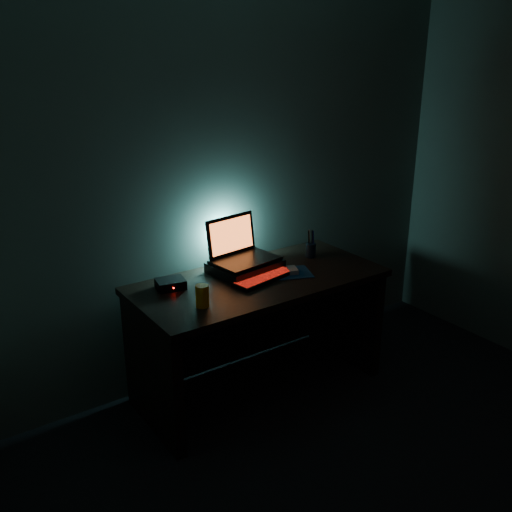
% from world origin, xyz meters
% --- Properties ---
extents(desk, '(1.50, 0.70, 0.75)m').
position_xyz_m(desk, '(0.00, 1.67, 0.49)').
color(desk, black).
rests_on(desk, ground).
extents(riser, '(0.44, 0.35, 0.06)m').
position_xyz_m(riser, '(0.00, 1.77, 0.78)').
color(riser, black).
rests_on(riser, desk).
extents(laptop, '(0.41, 0.33, 0.26)m').
position_xyz_m(laptop, '(-0.01, 1.82, 0.87)').
color(laptop, black).
rests_on(laptop, riser).
extents(keyboard, '(0.42, 0.20, 0.03)m').
position_xyz_m(keyboard, '(0.01, 1.58, 0.76)').
color(keyboard, black).
rests_on(keyboard, desk).
extents(mousepad, '(0.28, 0.27, 0.00)m').
position_xyz_m(mousepad, '(0.21, 1.58, 0.75)').
color(mousepad, '#0B294F').
rests_on(mousepad, desk).
extents(mouse, '(0.08, 0.11, 0.03)m').
position_xyz_m(mouse, '(0.21, 1.58, 0.77)').
color(mouse, '#97989C').
rests_on(mouse, mousepad).
extents(pen_cup, '(0.07, 0.07, 0.09)m').
position_xyz_m(pen_cup, '(0.48, 1.73, 0.80)').
color(pen_cup, black).
rests_on(pen_cup, desk).
extents(juice_glass, '(0.08, 0.08, 0.12)m').
position_xyz_m(juice_glass, '(-0.46, 1.47, 0.81)').
color(juice_glass, orange).
rests_on(juice_glass, desk).
extents(router, '(0.18, 0.15, 0.05)m').
position_xyz_m(router, '(-0.49, 1.78, 0.78)').
color(router, black).
rests_on(router, desk).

